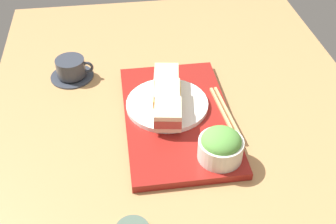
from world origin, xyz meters
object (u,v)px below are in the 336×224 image
object	(u,v)px
sandwich_far	(166,78)
sandwich_near	(168,114)
sandwich_middle	(167,95)
sandwich_plate	(167,104)
salad_bowl	(221,146)
chopsticks_pair	(225,111)
coffee_cup	(71,69)

from	to	relation	value
sandwich_far	sandwich_near	bearing A→B (deg)	173.64
sandwich_near	sandwich_middle	bearing A→B (deg)	-6.36
sandwich_plate	salad_bowl	distance (cm)	21.73
sandwich_plate	sandwich_near	distance (cm)	7.99
sandwich_far	sandwich_plate	bearing A→B (deg)	173.64
salad_bowl	chopsticks_pair	bearing A→B (deg)	-17.82
sandwich_far	coffee_cup	bearing A→B (deg)	65.06
sandwich_plate	sandwich_middle	bearing A→B (deg)	90.00
sandwich_plate	sandwich_far	size ratio (longest dim) A/B	2.36
sandwich_near	chopsticks_pair	distance (cm)	15.46
sandwich_plate	coffee_cup	distance (cm)	31.42
salad_bowl	chopsticks_pair	size ratio (longest dim) A/B	0.51
sandwich_middle	sandwich_far	distance (cm)	7.40
coffee_cup	salad_bowl	bearing A→B (deg)	-138.70
sandwich_plate	sandwich_near	size ratio (longest dim) A/B	2.32
coffee_cup	sandwich_far	bearing A→B (deg)	-114.94
sandwich_near	coffee_cup	distance (cm)	35.96
sandwich_plate	coffee_cup	xyz separation A→B (cm)	(19.27, 24.81, 0.10)
sandwich_far	chopsticks_pair	distance (cm)	18.02
sandwich_near	salad_bowl	distance (cm)	15.72
sandwich_middle	chopsticks_pair	world-z (taller)	sandwich_middle
salad_bowl	chopsticks_pair	world-z (taller)	salad_bowl
sandwich_plate	sandwich_middle	xyz separation A→B (cm)	(0.00, 0.00, 3.02)
sandwich_plate	sandwich_middle	distance (cm)	3.02
chopsticks_pair	coffee_cup	distance (cm)	45.54
salad_bowl	sandwich_middle	bearing A→B (deg)	25.34
sandwich_far	salad_bowl	distance (cm)	28.09
sandwich_far	chopsticks_pair	size ratio (longest dim) A/B	0.45
sandwich_middle	sandwich_far	bearing A→B (deg)	-6.36
sandwich_plate	chopsticks_pair	world-z (taller)	sandwich_plate
salad_bowl	sandwich_far	bearing A→B (deg)	17.39
sandwich_middle	sandwich_near	bearing A→B (deg)	173.64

